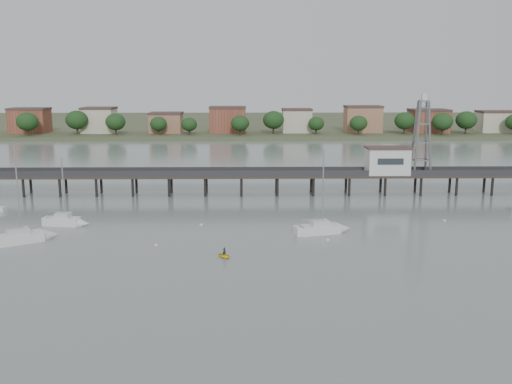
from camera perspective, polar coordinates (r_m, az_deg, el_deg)
The scene contains 11 objects.
ground_plane at distance 54.34m, azimuth 1.75°, elevation -12.75°, with size 500.00×500.00×0.00m, color slate.
pier at distance 111.17m, azimuth 0.32°, elevation 1.68°, with size 150.00×5.00×5.50m.
pier_building at distance 114.06m, azimuth 13.00°, elevation 3.10°, with size 8.40×5.40×5.30m.
lattice_tower at distance 115.30m, azimuth 16.24°, elevation 5.24°, with size 3.20×3.20×15.50m.
sailboat_a at distance 85.28m, azimuth -21.74°, elevation -4.20°, with size 8.69×6.84×14.33m.
sailboat_c at distance 84.18m, azimuth 7.13°, elevation -3.67°, with size 8.17×4.23×13.00m.
sailboat_b at distance 92.21m, azimuth -18.19°, elevation -2.84°, with size 6.81×2.92×11.05m.
yellow_dinghy at distance 72.65m, azimuth -3.18°, elevation -6.52°, with size 1.69×0.49×2.37m, color yellow.
dinghy_occupant at distance 72.65m, azimuth -3.18°, elevation -6.52°, with size 0.38×1.04×0.25m, color black.
mooring_buoys at distance 84.69m, azimuth 2.97°, elevation -3.90°, with size 92.36×14.42×0.39m.
far_shore at distance 290.00m, azimuth -0.40°, elevation 6.92°, with size 500.00×170.00×10.40m.
Camera 1 is at (-2.45, -49.65, 21.94)m, focal length 40.00 mm.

